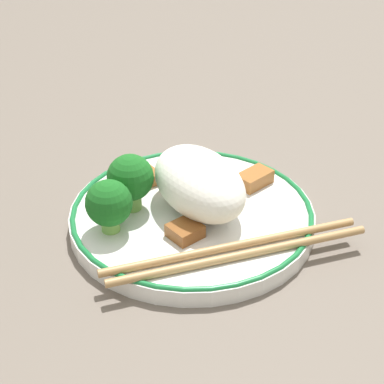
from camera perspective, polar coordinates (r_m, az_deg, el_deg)
The scene contains 10 objects.
ground_plane at distance 0.58m, azimuth -0.00°, elevation -2.90°, with size 3.00×3.00×0.00m, color #665B51.
plate at distance 0.58m, azimuth -0.00°, elevation -2.14°, with size 0.22×0.22×0.02m.
rice_mound at distance 0.56m, azimuth 0.74°, elevation 0.72°, with size 0.11×0.07×0.05m.
broccoli_back_left at distance 0.56m, azimuth -5.50°, elevation 1.16°, with size 0.04×0.04×0.05m.
broccoli_back_center at distance 0.54m, azimuth -7.40°, elevation -1.07°, with size 0.04×0.04×0.05m.
meat_near_front at distance 0.61m, azimuth 1.09°, elevation 1.52°, with size 0.05×0.05×0.01m.
meat_near_left at distance 0.62m, azimuth -4.38°, elevation 1.50°, with size 0.04×0.03×0.01m.
meat_near_right at distance 0.54m, azimuth -0.63°, elevation -3.48°, with size 0.03×0.03×0.01m.
meat_near_back at distance 0.61m, azimuth 5.56°, elevation 1.20°, with size 0.03×0.04×0.01m.
chopsticks at distance 0.52m, azimuth 4.04°, elevation -5.20°, with size 0.07×0.22×0.01m.
Camera 1 is at (-0.41, 0.24, 0.34)m, focal length 60.00 mm.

